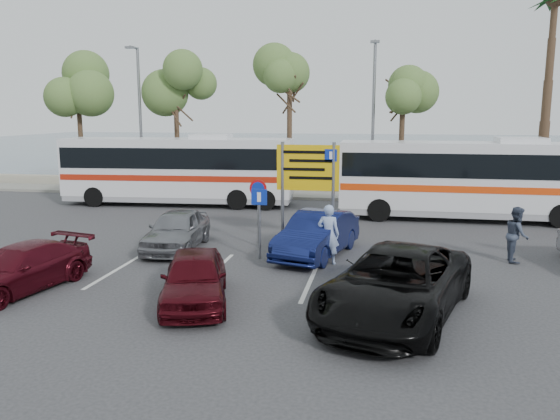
% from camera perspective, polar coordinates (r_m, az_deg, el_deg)
% --- Properties ---
extents(ground, '(120.00, 120.00, 0.00)m').
position_cam_1_polar(ground, '(16.70, -2.07, -5.85)').
color(ground, '#2F2F31').
rests_on(ground, ground).
extents(kerb_strip, '(44.00, 2.40, 0.15)m').
position_cam_1_polar(kerb_strip, '(30.21, 3.78, 1.51)').
color(kerb_strip, gray).
rests_on(kerb_strip, ground).
extents(seawall, '(48.00, 0.80, 0.60)m').
position_cam_1_polar(seawall, '(32.15, 4.22, 2.43)').
color(seawall, gray).
rests_on(seawall, ground).
extents(sea, '(140.00, 140.00, 0.00)m').
position_cam_1_polar(sea, '(75.88, 8.02, 6.58)').
color(sea, '#415668').
rests_on(sea, ground).
extents(tree_far_left, '(3.20, 3.20, 7.60)m').
position_cam_1_polar(tree_far_left, '(34.51, -20.43, 12.40)').
color(tree_far_left, '#382619').
rests_on(tree_far_left, kerb_strip).
extents(tree_left, '(3.20, 3.20, 7.20)m').
position_cam_1_polar(tree_left, '(31.86, -10.87, 12.49)').
color(tree_left, '#382619').
rests_on(tree_left, kerb_strip).
extents(tree_mid, '(3.20, 3.20, 8.00)m').
position_cam_1_polar(tree_mid, '(30.16, 1.02, 14.05)').
color(tree_mid, '#382619').
rests_on(tree_mid, kerb_strip).
extents(tree_right, '(3.20, 3.20, 7.40)m').
position_cam_1_polar(tree_right, '(29.71, 12.80, 12.92)').
color(tree_right, '#382619').
rests_on(tree_right, kerb_strip).
extents(palm_tree, '(4.80, 4.80, 11.20)m').
position_cam_1_polar(palm_tree, '(31.15, 26.81, 18.84)').
color(palm_tree, '#382619').
rests_on(palm_tree, kerb_strip).
extents(street_lamp_left, '(0.45, 1.15, 8.01)m').
position_cam_1_polar(street_lamp_left, '(32.17, -14.47, 9.83)').
color(street_lamp_left, slate).
rests_on(street_lamp_left, kerb_strip).
extents(street_lamp_right, '(0.45, 1.15, 8.01)m').
position_cam_1_polar(street_lamp_right, '(29.18, 9.72, 10.00)').
color(street_lamp_right, slate).
rests_on(street_lamp_right, kerb_strip).
extents(direction_sign, '(2.20, 0.12, 3.60)m').
position_cam_1_polar(direction_sign, '(19.15, 2.93, 3.62)').
color(direction_sign, slate).
rests_on(direction_sign, ground).
extents(sign_no_stop, '(0.60, 0.08, 2.35)m').
position_cam_1_polar(sign_no_stop, '(18.76, -2.29, 0.86)').
color(sign_no_stop, slate).
rests_on(sign_no_stop, ground).
extents(sign_parking, '(0.50, 0.07, 2.25)m').
position_cam_1_polar(sign_parking, '(17.16, -2.17, -0.38)').
color(sign_parking, slate).
rests_on(sign_parking, ground).
extents(lane_markings, '(12.02, 4.20, 0.01)m').
position_cam_1_polar(lane_markings, '(16.07, -6.86, -6.56)').
color(lane_markings, silver).
rests_on(lane_markings, ground).
extents(coach_bus_left, '(11.56, 3.24, 3.56)m').
position_cam_1_polar(coach_bus_left, '(27.91, -10.54, 3.91)').
color(coach_bus_left, silver).
rests_on(coach_bus_left, ground).
extents(coach_bus_right, '(11.49, 2.49, 3.58)m').
position_cam_1_polar(coach_bus_right, '(24.92, 19.71, 2.77)').
color(coach_bus_right, silver).
rests_on(coach_bus_right, ground).
extents(car_silver_a, '(1.90, 4.11, 1.36)m').
position_cam_1_polar(car_silver_a, '(18.87, -10.73, -2.02)').
color(car_silver_a, slate).
rests_on(car_silver_a, ground).
extents(car_blue, '(2.55, 4.58, 1.43)m').
position_cam_1_polar(car_blue, '(17.71, 3.91, -2.56)').
color(car_blue, '#11194F').
rests_on(car_blue, ground).
extents(car_maroon, '(2.52, 4.39, 1.20)m').
position_cam_1_polar(car_maroon, '(15.81, -25.55, -5.54)').
color(car_maroon, '#4B0C16').
rests_on(car_maroon, ground).
extents(car_red, '(2.55, 4.08, 1.30)m').
position_cam_1_polar(car_red, '(13.52, -8.91, -6.98)').
color(car_red, '#410910').
rests_on(car_red, ground).
extents(suv_black, '(4.10, 6.11, 1.56)m').
position_cam_1_polar(suv_black, '(12.75, 12.04, -7.54)').
color(suv_black, black).
rests_on(suv_black, ground).
extents(pedestrian_near, '(0.71, 0.50, 1.85)m').
position_cam_1_polar(pedestrian_near, '(16.79, 5.08, -2.54)').
color(pedestrian_near, '#90A7D2').
rests_on(pedestrian_near, ground).
extents(pedestrian_far, '(0.72, 0.89, 1.74)m').
position_cam_1_polar(pedestrian_far, '(18.49, 23.50, -2.35)').
color(pedestrian_far, '#384155').
rests_on(pedestrian_far, ground).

